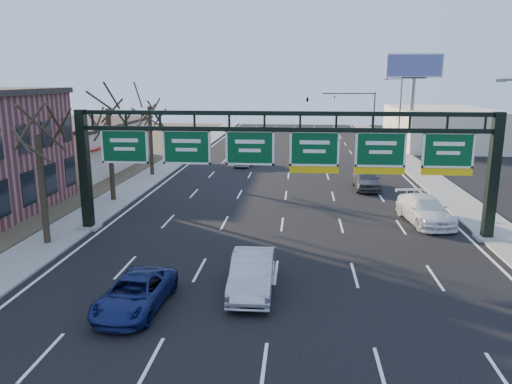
# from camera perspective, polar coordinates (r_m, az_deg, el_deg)

# --- Properties ---
(ground) EXTENTS (160.00, 160.00, 0.00)m
(ground) POSITION_cam_1_polar(r_m,az_deg,el_deg) (22.07, 2.05, -11.10)
(ground) COLOR black
(ground) RESTS_ON ground
(sidewalk_left) EXTENTS (3.00, 120.00, 0.12)m
(sidewalk_left) POSITION_cam_1_polar(r_m,az_deg,el_deg) (43.37, -13.64, 0.66)
(sidewalk_left) COLOR gray
(sidewalk_left) RESTS_ON ground
(sidewalk_right) EXTENTS (3.00, 120.00, 0.12)m
(sidewalk_right) POSITION_cam_1_polar(r_m,az_deg,el_deg) (42.78, 20.93, -0.01)
(sidewalk_right) COLOR gray
(sidewalk_right) RESTS_ON ground
(lane_markings) EXTENTS (21.60, 120.00, 0.01)m
(lane_markings) POSITION_cam_1_polar(r_m,az_deg,el_deg) (41.14, 3.52, 0.27)
(lane_markings) COLOR white
(lane_markings) RESTS_ON ground
(sign_gantry) EXTENTS (24.60, 1.20, 7.20)m
(sign_gantry) POSITION_cam_1_polar(r_m,az_deg,el_deg) (28.48, 3.30, 4.10)
(sign_gantry) COLOR black
(sign_gantry) RESTS_ON ground
(cream_strip) EXTENTS (10.90, 18.40, 4.70)m
(cream_strip) POSITION_cam_1_polar(r_m,az_deg,el_deg) (54.44, -19.48, 5.17)
(cream_strip) COLOR beige
(cream_strip) RESTS_ON ground
(building_right_distant) EXTENTS (12.00, 20.00, 5.00)m
(building_right_distant) POSITION_cam_1_polar(r_m,az_deg,el_deg) (72.96, 20.27, 7.00)
(building_right_distant) COLOR beige
(building_right_distant) RESTS_ON ground
(tree_gantry) EXTENTS (3.60, 3.60, 8.48)m
(tree_gantry) POSITION_cam_1_polar(r_m,az_deg,el_deg) (28.74, -23.93, 8.09)
(tree_gantry) COLOR black
(tree_gantry) RESTS_ON sidewalk_left
(tree_mid) EXTENTS (3.60, 3.60, 9.24)m
(tree_mid) POSITION_cam_1_polar(r_m,az_deg,el_deg) (37.77, -16.69, 10.66)
(tree_mid) COLOR black
(tree_mid) RESTS_ON sidewalk_left
(tree_far) EXTENTS (3.60, 3.60, 8.86)m
(tree_far) POSITION_cam_1_polar(r_m,az_deg,el_deg) (47.23, -12.18, 10.79)
(tree_far) COLOR black
(tree_far) RESTS_ON sidewalk_left
(streetlight_far) EXTENTS (2.15, 0.22, 9.00)m
(streetlight_far) POSITION_cam_1_polar(r_m,az_deg,el_deg) (61.35, 15.99, 8.75)
(streetlight_far) COLOR slate
(streetlight_far) RESTS_ON sidewalk_right
(billboard_right) EXTENTS (7.00, 0.50, 12.00)m
(billboard_right) POSITION_cam_1_polar(r_m,az_deg,el_deg) (66.61, 17.59, 12.37)
(billboard_right) COLOR slate
(billboard_right) RESTS_ON ground
(traffic_signal_mast) EXTENTS (10.16, 0.54, 7.00)m
(traffic_signal_mast) POSITION_cam_1_polar(r_m,az_deg,el_deg) (75.37, 8.73, 10.08)
(traffic_signal_mast) COLOR black
(traffic_signal_mast) RESTS_ON ground
(car_blue_suv) EXTENTS (2.54, 4.95, 1.34)m
(car_blue_suv) POSITION_cam_1_polar(r_m,az_deg,el_deg) (20.65, -13.63, -11.19)
(car_blue_suv) COLOR navy
(car_blue_suv) RESTS_ON ground
(car_silver_sedan) EXTENTS (1.83, 5.05, 1.66)m
(car_silver_sedan) POSITION_cam_1_polar(r_m,az_deg,el_deg) (21.59, -0.42, -9.26)
(car_silver_sedan) COLOR #A2A3A7
(car_silver_sedan) RESTS_ON ground
(car_white_wagon) EXTENTS (3.16, 6.02, 1.66)m
(car_white_wagon) POSITION_cam_1_polar(r_m,az_deg,el_deg) (33.31, 18.74, -1.96)
(car_white_wagon) COLOR white
(car_white_wagon) RESTS_ON ground
(car_grey_far) EXTENTS (1.98, 4.91, 1.67)m
(car_grey_far) POSITION_cam_1_polar(r_m,az_deg,el_deg) (42.13, 12.49, 1.44)
(car_grey_far) COLOR #46494C
(car_grey_far) RESTS_ON ground
(car_silver_distant) EXTENTS (2.34, 4.52, 1.42)m
(car_silver_distant) POSITION_cam_1_polar(r_m,az_deg,el_deg) (52.37, -1.18, 3.80)
(car_silver_distant) COLOR #ADACB1
(car_silver_distant) RESTS_ON ground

